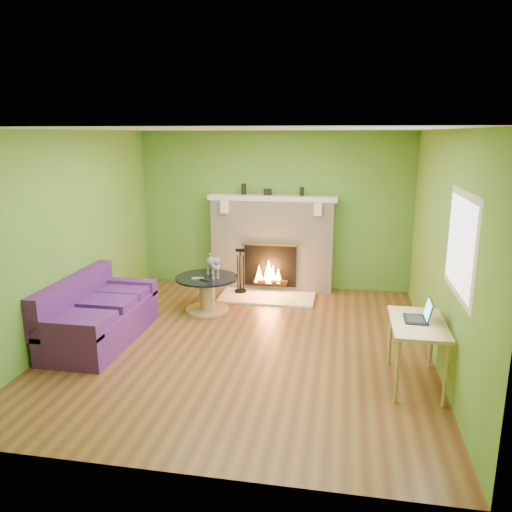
{
  "coord_description": "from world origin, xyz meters",
  "views": [
    {
      "loc": [
        1.16,
        -5.68,
        2.55
      ],
      "look_at": [
        0.07,
        0.4,
        1.03
      ],
      "focal_mm": 35.0,
      "sensor_mm": 36.0,
      "label": 1
    }
  ],
  "objects_px": {
    "coffee_table": "(207,291)",
    "cat": "(213,265)",
    "sofa": "(97,316)",
    "desk": "(418,330)"
  },
  "relations": [
    {
      "from": "coffee_table",
      "to": "cat",
      "type": "relative_size",
      "value": 1.69
    },
    {
      "from": "coffee_table",
      "to": "cat",
      "type": "distance_m",
      "value": 0.4
    },
    {
      "from": "cat",
      "to": "sofa",
      "type": "bearing_deg",
      "value": -163.35
    },
    {
      "from": "sofa",
      "to": "coffee_table",
      "type": "distance_m",
      "value": 1.67
    },
    {
      "from": "desk",
      "to": "cat",
      "type": "xyz_separation_m",
      "value": [
        -2.65,
        1.83,
        0.08
      ]
    },
    {
      "from": "coffee_table",
      "to": "desk",
      "type": "relative_size",
      "value": 0.98
    },
    {
      "from": "coffee_table",
      "to": "desk",
      "type": "xyz_separation_m",
      "value": [
        2.73,
        -1.78,
        0.31
      ]
    },
    {
      "from": "cat",
      "to": "coffee_table",
      "type": "bearing_deg",
      "value": -179.99
    },
    {
      "from": "desk",
      "to": "coffee_table",
      "type": "bearing_deg",
      "value": 146.92
    },
    {
      "from": "sofa",
      "to": "cat",
      "type": "height_order",
      "value": "cat"
    }
  ]
}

